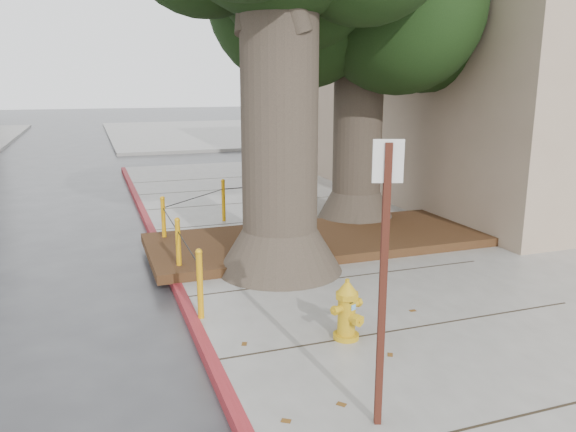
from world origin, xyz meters
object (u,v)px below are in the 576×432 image
signpost (384,271)px  fire_hydrant (347,310)px  car_silver (301,139)px  car_red (317,135)px

signpost → fire_hydrant: bearing=93.1°
signpost → car_silver: size_ratio=0.66×
signpost → car_red: signpost is taller
fire_hydrant → signpost: size_ratio=0.29×
fire_hydrant → car_silver: 19.32m
car_silver → car_red: 1.86m
car_silver → car_red: size_ratio=0.94×
car_silver → fire_hydrant: bearing=156.6°
fire_hydrant → signpost: bearing=-126.2°
fire_hydrant → signpost: 2.04m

